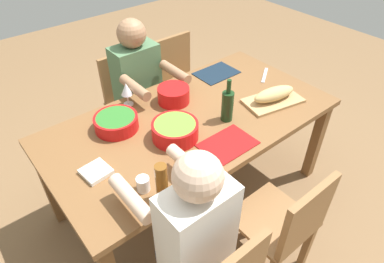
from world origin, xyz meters
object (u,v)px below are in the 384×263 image
object	(u,v)px
diner_near_left	(191,230)
bread_loaf	(274,94)
chair_far_center	(131,98)
serving_bowl_salad	(175,130)
chair_near_center	(285,224)
napkin_stack	(96,171)
serving_bowl_pasta	(174,94)
serving_bowl_greens	(116,122)
chair_far_right	(180,78)
beer_bottle	(162,183)
wine_bottle	(227,105)
cup_near_left	(143,184)
dining_table	(192,128)
diner_far_center	(140,85)
wine_glass	(126,90)

from	to	relation	value
diner_near_left	bread_loaf	distance (m)	1.16
diner_near_left	bread_loaf	xyz separation A→B (m)	(1.07, 0.42, 0.11)
chair_far_center	serving_bowl_salad	bearing A→B (deg)	-102.51
chair_near_center	napkin_stack	size ratio (longest dim) A/B	6.07
diner_near_left	serving_bowl_pasta	world-z (taller)	diner_near_left
bread_loaf	serving_bowl_greens	bearing A→B (deg)	156.58
chair_far_right	beer_bottle	bearing A→B (deg)	-130.34
diner_near_left	wine_bottle	world-z (taller)	diner_near_left
chair_far_right	cup_near_left	distance (m)	1.60
serving_bowl_greens	napkin_stack	size ratio (longest dim) A/B	1.94
diner_near_left	serving_bowl_salad	world-z (taller)	diner_near_left
serving_bowl_greens	beer_bottle	xyz separation A→B (m)	(-0.10, -0.64, 0.06)
serving_bowl_salad	cup_near_left	xyz separation A→B (m)	(-0.37, -0.23, -0.02)
dining_table	wine_bottle	world-z (taller)	wine_bottle
chair_near_center	napkin_stack	world-z (taller)	chair_near_center
chair_far_right	beer_bottle	xyz separation A→B (m)	(-1.05, -1.24, 0.37)
chair_far_center	serving_bowl_salad	xyz separation A→B (m)	(-0.20, -0.90, 0.32)
diner_far_center	serving_bowl_greens	size ratio (longest dim) A/B	4.42
chair_far_center	cup_near_left	xyz separation A→B (m)	(-0.57, -1.13, 0.30)
serving_bowl_pasta	wine_bottle	xyz separation A→B (m)	(0.14, -0.38, 0.05)
serving_bowl_greens	chair_far_right	bearing A→B (deg)	32.29
serving_bowl_greens	wine_bottle	world-z (taller)	wine_bottle
dining_table	wine_bottle	bearing A→B (deg)	-41.55
diner_far_center	diner_near_left	bearing A→B (deg)	-112.38
chair_near_center	beer_bottle	size ratio (longest dim) A/B	3.86
dining_table	chair_near_center	xyz separation A→B (m)	(0.00, -0.82, -0.18)
chair_near_center	chair_far_right	bearing A→B (deg)	72.31
bread_loaf	beer_bottle	size ratio (longest dim) A/B	1.45
chair_near_center	beer_bottle	distance (m)	0.76
diner_far_center	beer_bottle	xyz separation A→B (m)	(-0.53, -1.05, 0.15)
cup_near_left	napkin_stack	distance (m)	0.29
chair_far_right	bread_loaf	bearing A→B (deg)	-88.25
dining_table	chair_near_center	bearing A→B (deg)	-90.00
serving_bowl_pasta	serving_bowl_salad	bearing A→B (deg)	-125.47
chair_near_center	cup_near_left	size ratio (longest dim) A/B	10.59
dining_table	chair_far_center	world-z (taller)	chair_far_center
napkin_stack	chair_near_center	bearing A→B (deg)	-47.03
serving_bowl_pasta	cup_near_left	size ratio (longest dim) A/B	2.73
dining_table	serving_bowl_pasta	bearing A→B (deg)	83.86
bread_loaf	cup_near_left	world-z (taller)	bread_loaf
beer_bottle	serving_bowl_greens	bearing A→B (deg)	80.94
chair_far_right	napkin_stack	xyz separation A→B (m)	(-1.23, -0.87, 0.27)
bread_loaf	dining_table	bearing A→B (deg)	159.38
napkin_stack	diner_near_left	bearing A→B (deg)	-72.00
serving_bowl_salad	bread_loaf	world-z (taller)	bread_loaf
diner_near_left	dining_table	bearing A→B (deg)	50.53
chair_far_right	serving_bowl_salad	size ratio (longest dim) A/B	3.04
serving_bowl_greens	cup_near_left	xyz separation A→B (m)	(-0.15, -0.53, -0.01)
diner_far_center	wine_glass	world-z (taller)	diner_far_center
beer_bottle	diner_near_left	bearing A→B (deg)	-87.75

